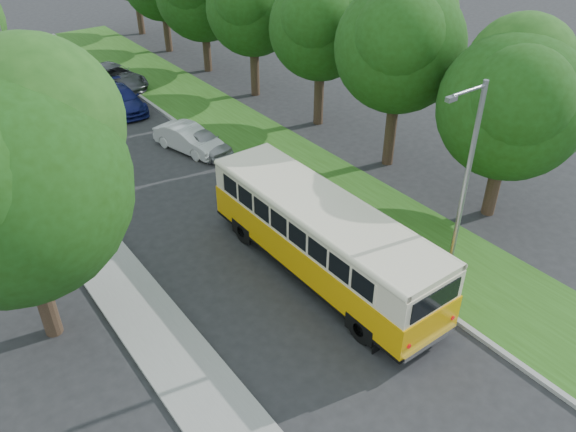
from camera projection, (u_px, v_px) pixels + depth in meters
ground at (306, 306)px, 19.70m from camera, size 120.00×120.00×0.00m
curb at (301, 210)px, 24.81m from camera, size 0.20×70.00×0.15m
grass_verge at (341, 194)px, 25.99m from camera, size 4.50×70.00×0.13m
sidewalk at (120, 283)px, 20.63m from camera, size 2.20×70.00×0.12m
treeline at (148, 16)px, 30.12m from camera, size 24.27×41.91×9.46m
lamppost_near at (462, 192)px, 17.72m from camera, size 1.71×0.16×8.00m
lamppost_far at (14, 91)px, 25.86m from camera, size 1.71×0.16×7.50m
warning_sign at (58, 169)px, 24.57m from camera, size 0.56×0.10×2.50m
vintage_bus at (322, 240)px, 20.35m from camera, size 2.80×10.61×3.15m
car_silver at (202, 142)px, 29.36m from camera, size 2.09×3.88×1.25m
car_white at (189, 139)px, 29.55m from camera, size 2.46×4.35×1.36m
car_blue at (121, 99)px, 34.15m from camera, size 2.15×4.90×1.40m
car_grey at (114, 77)px, 37.29m from camera, size 3.48×5.81×1.51m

